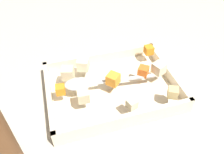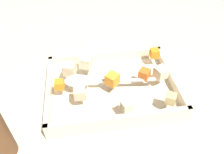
% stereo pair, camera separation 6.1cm
% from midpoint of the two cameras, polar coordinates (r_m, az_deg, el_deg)
% --- Properties ---
extents(ground_plane, '(4.00, 4.00, 0.00)m').
position_cam_midpoint_polar(ground_plane, '(0.66, 3.33, -3.82)').
color(ground_plane, '#BCB29E').
extents(baking_dish, '(0.36, 0.27, 0.05)m').
position_cam_midpoint_polar(baking_dish, '(0.65, 2.72, -3.04)').
color(baking_dish, beige).
rests_on(baking_dish, ground_plane).
extents(carrot_chunk_far_left, '(0.04, 0.04, 0.03)m').
position_cam_midpoint_polar(carrot_chunk_far_left, '(0.63, 11.09, 0.62)').
color(carrot_chunk_far_left, orange).
rests_on(carrot_chunk_far_left, baking_dish).
extents(carrot_chunk_corner_sw, '(0.04, 0.04, 0.03)m').
position_cam_midpoint_polar(carrot_chunk_corner_sw, '(0.60, 3.03, -0.71)').
color(carrot_chunk_corner_sw, orange).
rests_on(carrot_chunk_corner_sw, baking_dish).
extents(carrot_chunk_corner_ne, '(0.03, 0.03, 0.02)m').
position_cam_midpoint_polar(carrot_chunk_corner_ne, '(0.60, -10.48, -2.05)').
color(carrot_chunk_corner_ne, orange).
rests_on(carrot_chunk_corner_ne, baking_dish).
extents(carrot_chunk_heap_top, '(0.03, 0.03, 0.03)m').
position_cam_midpoint_polar(carrot_chunk_heap_top, '(0.71, 13.29, 5.88)').
color(carrot_chunk_heap_top, orange).
rests_on(carrot_chunk_heap_top, baking_dish).
extents(potato_chunk_corner_nw, '(0.04, 0.04, 0.03)m').
position_cam_midpoint_polar(potato_chunk_corner_nw, '(0.64, 15.11, 0.99)').
color(potato_chunk_corner_nw, beige).
rests_on(potato_chunk_corner_nw, baking_dish).
extents(potato_chunk_heap_side, '(0.04, 0.04, 0.03)m').
position_cam_midpoint_polar(potato_chunk_heap_side, '(0.64, -8.15, 1.91)').
color(potato_chunk_heap_side, beige).
rests_on(potato_chunk_heap_side, baking_dish).
extents(potato_chunk_front_center, '(0.03, 0.03, 0.03)m').
position_cam_midpoint_polar(potato_chunk_front_center, '(0.57, -5.18, -4.22)').
color(potato_chunk_front_center, beige).
rests_on(potato_chunk_front_center, baking_dish).
extents(potato_chunk_near_left, '(0.04, 0.04, 0.03)m').
position_cam_midpoint_polar(potato_chunk_near_left, '(0.66, -4.03, 3.75)').
color(potato_chunk_near_left, beige).
rests_on(potato_chunk_near_left, baking_dish).
extents(potato_chunk_mid_right, '(0.03, 0.03, 0.02)m').
position_cam_midpoint_polar(potato_chunk_mid_right, '(0.55, 6.96, -7.49)').
color(potato_chunk_mid_right, beige).
rests_on(potato_chunk_mid_right, baking_dish).
extents(potato_chunk_corner_se, '(0.03, 0.03, 0.03)m').
position_cam_midpoint_polar(potato_chunk_corner_se, '(0.58, 17.75, -5.42)').
color(potato_chunk_corner_se, tan).
rests_on(potato_chunk_corner_se, baking_dish).
extents(serving_spoon, '(0.25, 0.06, 0.02)m').
position_cam_midpoint_polar(serving_spoon, '(0.61, -4.62, -0.84)').
color(serving_spoon, silver).
rests_on(serving_spoon, baking_dish).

